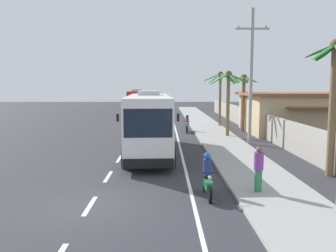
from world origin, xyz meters
TOP-DOWN VIEW (x-y plane):
  - ground_plane at (0.00, 0.00)m, footprint 160.00×160.00m
  - sidewalk_kerb at (6.80, 10.00)m, footprint 3.20×90.00m
  - lane_markings at (2.29, 14.56)m, footprint 3.78×71.00m
  - boundary_wall at (10.60, 14.00)m, footprint 0.24×60.00m
  - coach_bus_foreground at (1.62, 9.50)m, footprint 3.17×11.18m
  - coach_bus_far_lane at (-1.54, 41.31)m, footprint 3.07×11.40m
  - motorcycle_beside_bus at (4.21, 0.91)m, footprint 0.56×1.96m
  - motorcycle_trailing at (4.60, 19.39)m, footprint 0.56×1.96m
  - pedestrian_midwalk at (6.17, 1.06)m, footprint 0.36×0.36m
  - utility_pole_mid at (8.64, 12.81)m, footprint 2.35×0.24m
  - palm_nearest at (10.24, 3.91)m, footprint 2.66×2.65m
  - palm_second at (9.75, 20.17)m, footprint 2.75×2.57m
  - palm_third at (8.17, 23.70)m, footprint 3.65×3.76m
  - palm_fourth at (7.66, 16.30)m, footprint 3.13×3.13m
  - roadside_building at (16.80, 19.12)m, footprint 14.46×8.56m

SIDE VIEW (x-z plane):
  - ground_plane at x=0.00m, z-range 0.00..0.00m
  - lane_markings at x=2.29m, z-range 0.00..0.01m
  - sidewalk_kerb at x=6.80m, z-range 0.00..0.14m
  - motorcycle_trailing at x=4.60m, z-range -0.14..1.41m
  - motorcycle_beside_bus at x=4.21m, z-range -0.16..1.50m
  - boundary_wall at x=10.60m, z-range 0.00..1.92m
  - pedestrian_midwalk at x=6.17m, z-range 0.18..1.91m
  - roadside_building at x=16.80m, z-range 0.02..3.57m
  - coach_bus_far_lane at x=-1.54m, z-range 0.07..3.73m
  - coach_bus_foreground at x=1.62m, z-range 0.08..3.92m
  - palm_second at x=9.75m, z-range 1.04..6.26m
  - palm_fourth at x=7.66m, z-range 1.26..6.61m
  - palm_third at x=8.17m, z-range 1.39..6.98m
  - palm_nearest at x=10.24m, z-range 1.11..7.34m
  - utility_pole_mid at x=8.64m, z-range 0.21..9.65m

